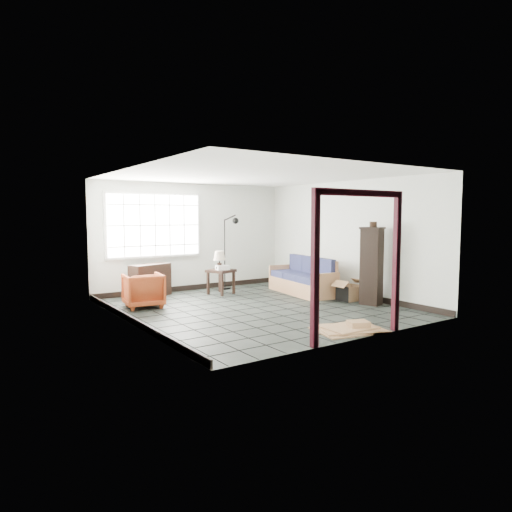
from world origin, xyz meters
TOP-DOWN VIEW (x-y plane):
  - ground at (0.00, 0.00)m, footprint 5.50×5.50m
  - room_shell at (0.00, 0.03)m, footprint 5.02×5.52m
  - window_panel at (-1.00, 2.70)m, footprint 2.32×0.08m
  - doorway_trim at (0.00, -2.70)m, footprint 1.80×0.08m
  - futon_sofa at (1.90, 0.77)m, footprint 1.00×2.02m
  - armchair at (-1.81, 1.32)m, footprint 0.81×0.77m
  - side_table at (0.23, 1.77)m, footprint 0.67×0.67m
  - table_lamp at (0.21, 1.80)m, footprint 0.32×0.32m
  - projector at (0.23, 1.71)m, footprint 0.31×0.26m
  - floor_lamp at (0.79, 2.30)m, footprint 0.48×0.50m
  - console_shelf at (-1.25, 2.40)m, footprint 1.01×0.66m
  - tall_shelf at (2.15, -1.05)m, footprint 0.45×0.51m
  - pot at (2.14, -1.08)m, footprint 0.19×0.19m
  - open_box at (2.15, -0.46)m, footprint 0.79×0.40m
  - cardboard_pile at (0.24, -2.34)m, footprint 1.21×1.02m

SIDE VIEW (x-z plane):
  - ground at x=0.00m, z-range 0.00..0.00m
  - cardboard_pile at x=0.24m, z-range -0.04..0.12m
  - open_box at x=2.15m, z-range -0.06..0.38m
  - futon_sofa at x=1.90m, z-range -0.12..0.74m
  - console_shelf at x=-1.25m, z-range 0.00..0.74m
  - armchair at x=-1.81m, z-range 0.00..0.75m
  - side_table at x=0.23m, z-range 0.19..0.77m
  - projector at x=0.23m, z-range 0.58..0.68m
  - tall_shelf at x=2.15m, z-range 0.01..1.61m
  - table_lamp at x=0.21m, z-range 0.66..1.09m
  - floor_lamp at x=0.79m, z-range 0.06..1.91m
  - doorway_trim at x=0.00m, z-range 0.28..2.48m
  - window_panel at x=-1.00m, z-range 0.84..2.36m
  - pot at x=2.14m, z-range 1.59..1.70m
  - room_shell at x=0.00m, z-range 0.37..2.98m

